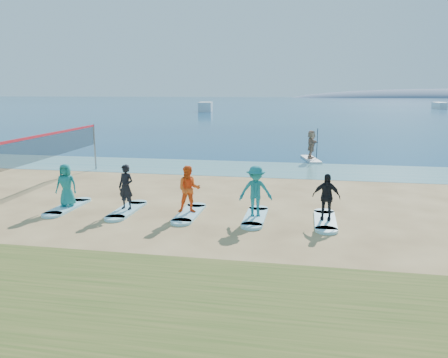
% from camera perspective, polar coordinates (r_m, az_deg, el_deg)
% --- Properties ---
extents(ground, '(600.00, 600.00, 0.00)m').
position_cam_1_polar(ground, '(14.43, -2.55, -5.79)').
color(ground, tan).
rests_on(ground, ground).
extents(shallow_water, '(600.00, 600.00, 0.00)m').
position_cam_1_polar(shallow_water, '(24.50, 3.05, 1.38)').
color(shallow_water, teal).
rests_on(shallow_water, ground).
extents(ocean, '(600.00, 600.00, 0.00)m').
position_cam_1_polar(ocean, '(173.50, 9.75, 9.84)').
color(ocean, navy).
rests_on(ocean, ground).
extents(volleyball_net, '(0.78, 9.06, 2.50)m').
position_cam_1_polar(volleyball_net, '(21.05, -21.32, 4.19)').
color(volleyball_net, gray).
rests_on(volleyball_net, ground).
extents(paddleboard, '(1.34, 3.08, 0.12)m').
position_cam_1_polar(paddleboard, '(28.00, 11.26, 2.55)').
color(paddleboard, silver).
rests_on(paddleboard, ground).
extents(paddleboarder, '(0.87, 1.70, 1.75)m').
position_cam_1_polar(paddleboarder, '(27.88, 11.34, 4.45)').
color(paddleboarder, tan).
rests_on(paddleboarder, paddleboard).
extents(boat_offshore_a, '(3.83, 7.90, 1.98)m').
position_cam_1_polar(boat_offshore_a, '(94.68, -2.41, 8.81)').
color(boat_offshore_a, silver).
rests_on(boat_offshore_a, ground).
extents(boat_offshore_b, '(2.16, 6.19, 1.59)m').
position_cam_1_polar(boat_offshore_b, '(120.72, 26.27, 8.22)').
color(boat_offshore_b, silver).
rests_on(boat_offshore_b, ground).
extents(surfboard_0, '(0.70, 2.20, 0.09)m').
position_cam_1_polar(surfboard_0, '(17.22, -19.72, -3.47)').
color(surfboard_0, '#9DE4F3').
rests_on(surfboard_0, ground).
extents(student_0, '(0.82, 0.59, 1.58)m').
position_cam_1_polar(student_0, '(17.03, -19.91, -0.75)').
color(student_0, '#1A7F7C').
rests_on(student_0, surfboard_0).
extents(surfboard_1, '(0.70, 2.20, 0.09)m').
position_cam_1_polar(surfboard_1, '(16.18, -12.56, -3.99)').
color(surfboard_1, '#9DE4F3').
rests_on(surfboard_1, ground).
extents(student_1, '(0.67, 0.53, 1.63)m').
position_cam_1_polar(student_1, '(15.98, -12.69, -1.02)').
color(student_1, black).
rests_on(student_1, surfboard_1).
extents(surfboard_2, '(0.70, 2.20, 0.09)m').
position_cam_1_polar(surfboard_2, '(15.43, -4.54, -4.50)').
color(surfboard_2, '#9DE4F3').
rests_on(surfboard_2, ground).
extents(student_2, '(0.93, 0.80, 1.65)m').
position_cam_1_polar(student_2, '(15.21, -4.60, -1.34)').
color(student_2, '#FF5C1A').
rests_on(student_2, surfboard_2).
extents(surfboard_3, '(0.70, 2.20, 0.09)m').
position_cam_1_polar(surfboard_3, '(15.00, 4.11, -4.96)').
color(surfboard_3, '#9DE4F3').
rests_on(surfboard_3, ground).
extents(student_3, '(1.23, 0.88, 1.73)m').
position_cam_1_polar(student_3, '(14.77, 4.16, -1.57)').
color(student_3, '#1B7B82').
rests_on(student_3, surfboard_3).
extents(surfboard_4, '(0.70, 2.20, 0.09)m').
position_cam_1_polar(surfboard_4, '(14.94, 13.07, -5.31)').
color(surfboard_4, '#9DE4F3').
rests_on(surfboard_4, ground).
extents(student_4, '(0.94, 0.49, 1.54)m').
position_cam_1_polar(student_4, '(14.73, 13.21, -2.27)').
color(student_4, black).
rests_on(student_4, surfboard_4).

